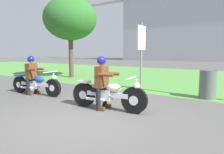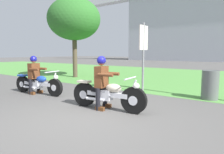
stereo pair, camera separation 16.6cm
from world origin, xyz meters
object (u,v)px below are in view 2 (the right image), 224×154
at_px(rider_lead, 102,78).
at_px(sign_banner, 143,47).
at_px(motorcycle_lead, 108,95).
at_px(rider_follow, 34,72).
at_px(motorcycle_follow, 38,84).
at_px(tree_roadside, 74,19).
at_px(trash_can, 210,85).

xyz_separation_m(rider_lead, sign_banner, (-0.28, 2.75, 0.90)).
height_order(motorcycle_lead, rider_follow, rider_follow).
relative_size(motorcycle_lead, sign_banner, 0.83).
height_order(motorcycle_follow, tree_roadside, tree_roadside).
distance_m(rider_lead, motorcycle_follow, 3.14).
bearing_deg(rider_lead, trash_can, 47.11).
height_order(tree_roadside, sign_banner, tree_roadside).
bearing_deg(motorcycle_lead, sign_banner, 91.07).
bearing_deg(motorcycle_follow, rider_follow, 179.14).
xyz_separation_m(tree_roadside, trash_can, (7.94, -1.54, -3.00)).
relative_size(rider_follow, sign_banner, 0.53).
bearing_deg(rider_follow, motorcycle_follow, -0.86).
xyz_separation_m(rider_follow, sign_banner, (3.00, 2.67, 0.92)).
height_order(rider_lead, trash_can, rider_lead).
height_order(motorcycle_lead, rider_lead, rider_lead).
height_order(rider_follow, trash_can, rider_follow).
height_order(motorcycle_follow, trash_can, trash_can).
distance_m(motorcycle_follow, tree_roadside, 6.05).
bearing_deg(sign_banner, motorcycle_lead, -80.71).
bearing_deg(motorcycle_follow, motorcycle_lead, -9.68).
bearing_deg(tree_roadside, motorcycle_lead, -36.39).
bearing_deg(rider_lead, tree_roadside, 134.49).
bearing_deg(rider_lead, motorcycle_follow, 169.84).
relative_size(motorcycle_lead, tree_roadside, 0.46).
bearing_deg(sign_banner, tree_roadside, 162.78).
bearing_deg(rider_follow, rider_lead, -9.69).
bearing_deg(rider_follow, sign_banner, 33.44).
xyz_separation_m(tree_roadside, sign_banner, (5.62, -1.74, -1.75)).
relative_size(trash_can, sign_banner, 0.36).
bearing_deg(trash_can, tree_roadside, 169.04).
bearing_deg(motorcycle_follow, trash_can, 20.71).
relative_size(motorcycle_lead, rider_follow, 1.56).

